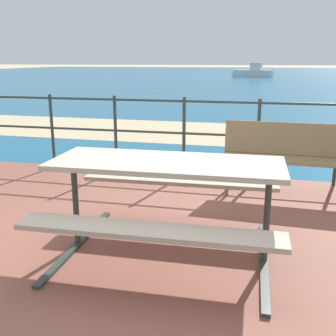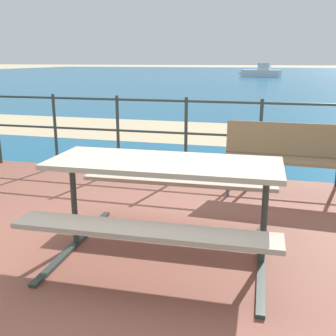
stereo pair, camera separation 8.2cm
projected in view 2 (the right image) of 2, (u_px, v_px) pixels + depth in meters
name	position (u px, v px, depth m)	size (l,w,h in m)	color
ground_plane	(124.00, 263.00, 3.34)	(240.00, 240.00, 0.00)	tan
patio_paving	(124.00, 259.00, 3.34)	(6.40, 5.20, 0.06)	brown
sea_water	(262.00, 76.00, 40.78)	(90.00, 90.00, 0.01)	#145B84
beach_strip	(220.00, 133.00, 9.18)	(54.00, 2.93, 0.01)	tan
picnic_table	(164.00, 184.00, 3.21)	(1.85, 1.49, 0.80)	tan
park_bench	(298.00, 153.00, 4.65)	(1.70, 0.48, 0.85)	#8C704C
railing_fence	(186.00, 128.00, 5.47)	(5.94, 0.04, 1.08)	#2D3833
boat_far	(260.00, 72.00, 38.26)	(4.20, 2.01, 1.30)	silver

